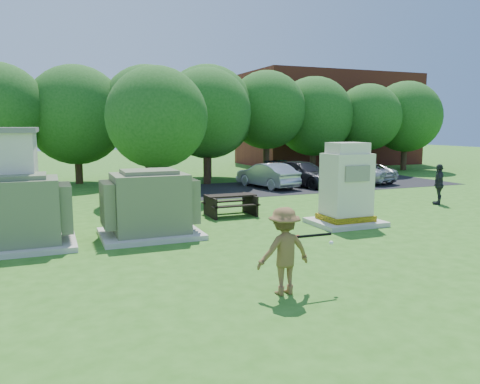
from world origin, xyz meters
name	(u,v)px	position (x,y,z in m)	size (l,w,h in m)	color
ground	(302,265)	(0.00, 0.00, 0.00)	(120.00, 120.00, 0.00)	#2D6619
brick_building	(328,119)	(18.00, 27.00, 4.00)	(15.00, 8.00, 8.00)	maroon
parking_strip	(291,186)	(7.00, 13.50, 0.01)	(20.00, 6.00, 0.01)	#232326
transformer_left	(17,214)	(-6.50, 4.50, 0.97)	(3.00, 2.40, 2.07)	beige
transformer_right	(150,205)	(-2.80, 4.50, 0.97)	(3.00, 2.40, 2.07)	beige
generator_cabinet	(346,189)	(3.83, 3.68, 1.24)	(2.33, 1.91, 2.84)	beige
picnic_table	(230,202)	(0.72, 6.72, 0.50)	(1.88, 1.41, 0.80)	black
batter	(284,251)	(-1.31, -1.56, 0.89)	(1.15, 0.66, 1.79)	brown
person_at_picnic	(178,193)	(-0.98, 8.09, 0.77)	(0.75, 0.58, 1.54)	#DC7483
person_walking_right	(439,184)	(10.04, 5.71, 0.88)	(1.04, 0.43, 1.77)	#26272B
car_white	(163,181)	(-0.34, 13.45, 0.64)	(1.51, 3.75, 1.28)	white
car_silver_a	(267,175)	(5.58, 13.67, 0.68)	(1.45, 4.15, 1.37)	#B7B8BC
car_dark	(303,174)	(7.76, 13.50, 0.69)	(1.95, 4.78, 1.39)	black
car_silver_b	(360,172)	(11.77, 13.63, 0.61)	(2.03, 4.40, 1.22)	#B6B6BB
batting_equipment	(312,237)	(-0.70, -1.62, 1.14)	(1.00, 0.13, 0.27)	black
tree_row	(177,114)	(1.75, 18.50, 4.15)	(41.30, 13.30, 7.30)	#47301E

